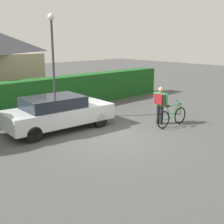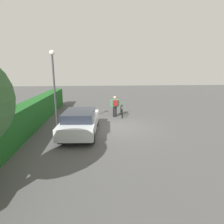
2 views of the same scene
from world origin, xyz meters
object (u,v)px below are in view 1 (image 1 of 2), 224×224
at_px(street_lamp, 53,53).
at_px(parked_car_near, 58,112).
at_px(person_rider, 160,102).
at_px(bicycle, 172,117).

bearing_deg(street_lamp, parked_car_near, -118.79).
relative_size(parked_car_near, person_rider, 2.74).
xyz_separation_m(bicycle, street_lamp, (-2.85, 4.18, 2.47)).
bearing_deg(street_lamp, bicycle, -55.75).
distance_m(parked_car_near, person_rider, 4.14).
bearing_deg(person_rider, street_lamp, 126.36).
xyz_separation_m(parked_car_near, person_rider, (3.48, -2.23, 0.24)).
relative_size(bicycle, street_lamp, 0.39).
relative_size(bicycle, person_rider, 1.12).
relative_size(parked_car_near, street_lamp, 0.96).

